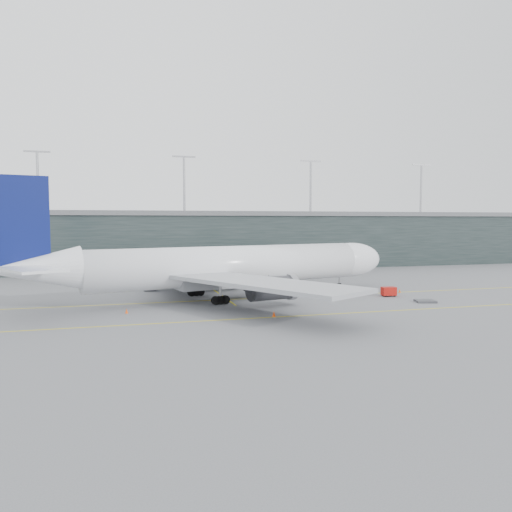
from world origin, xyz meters
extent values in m
plane|color=#5D5D62|center=(0.00, 0.00, 0.00)|extent=(320.00, 320.00, 0.00)
cube|color=gold|center=(0.00, -4.00, 0.01)|extent=(160.00, 0.25, 0.02)
cube|color=gold|center=(0.00, -20.00, 0.01)|extent=(160.00, 0.25, 0.02)
cube|color=gold|center=(5.00, 20.00, 0.01)|extent=(0.25, 60.00, 0.02)
cube|color=black|center=(0.00, 58.00, 7.00)|extent=(240.00, 35.00, 14.00)
cube|color=#5A5C5F|center=(0.00, 58.00, 14.60)|extent=(240.00, 36.00, 1.20)
cylinder|color=#9E9EA3|center=(-30.00, 48.00, 22.00)|extent=(0.60, 0.60, 14.00)
cylinder|color=#9E9EA3|center=(5.00, 48.00, 22.00)|extent=(0.60, 0.60, 14.00)
cylinder|color=#9E9EA3|center=(40.00, 48.00, 22.00)|extent=(0.60, 0.60, 14.00)
cylinder|color=#9E9EA3|center=(75.00, 48.00, 22.00)|extent=(0.60, 0.60, 14.00)
cylinder|color=white|center=(5.83, -2.51, 5.42)|extent=(47.20, 16.99, 6.34)
ellipsoid|color=white|center=(30.20, 3.25, 5.42)|extent=(14.41, 9.23, 6.34)
cone|color=white|center=(-22.51, -9.22, 6.13)|extent=(12.34, 8.51, 6.08)
cube|color=#9A9CA3|center=(4.84, -2.75, 2.96)|extent=(17.09, 8.74, 2.04)
cube|color=black|center=(33.98, 4.15, 6.44)|extent=(2.89, 3.50, 0.82)
cube|color=#9A9CA3|center=(6.50, -18.63, 4.39)|extent=(22.53, 30.34, 0.56)
cylinder|color=#38393D|center=(10.06, -11.49, 2.66)|extent=(7.78, 5.13, 3.58)
cube|color=#9A9CA3|center=(-0.80, 12.19, 4.39)|extent=(10.58, 30.03, 0.56)
cylinder|color=#38393D|center=(5.59, 7.40, 2.66)|extent=(7.78, 5.13, 3.58)
cube|color=#0A1353|center=(-24.00, -9.58, 12.57)|extent=(6.58, 2.03, 12.26)
cube|color=white|center=(-22.21, -14.93, 6.64)|extent=(9.31, 10.76, 0.36)
cube|color=white|center=(-24.80, -3.99, 6.64)|extent=(5.89, 9.36, 0.36)
cylinder|color=black|center=(27.71, 2.66, 0.56)|extent=(1.19, 0.66, 1.12)
cylinder|color=#9E9EA3|center=(27.71, 2.66, 1.33)|extent=(0.31, 0.31, 2.66)
cylinder|color=black|center=(2.99, -8.23, 0.66)|extent=(1.41, 0.80, 1.33)
cylinder|color=black|center=(0.73, 1.32, 0.66)|extent=(1.41, 0.80, 1.33)
cube|color=#2D2D32|center=(21.65, 1.49, 4.35)|extent=(2.93, 3.26, 2.44)
cube|color=#2D2D32|center=(21.99, 8.70, 4.35)|extent=(2.71, 11.41, 2.18)
cube|color=#2D2D32|center=(22.53, 20.01, 4.35)|extent=(2.92, 11.42, 2.26)
cube|color=#2D2D32|center=(23.06, 31.31, 4.35)|extent=(3.14, 11.43, 2.35)
cylinder|color=#9E9EA3|center=(22.02, 9.31, 1.65)|extent=(0.44, 0.44, 3.31)
cube|color=#38393D|center=(22.02, 9.31, 0.30)|extent=(1.80, 1.39, 0.61)
cylinder|color=#2D2D32|center=(21.65, 40.50, 4.35)|extent=(3.48, 3.48, 2.61)
cylinder|color=#2D2D32|center=(21.65, 40.50, 1.57)|extent=(1.57, 1.57, 3.13)
cube|color=#A6110B|center=(31.85, -7.83, 0.89)|extent=(2.46, 1.71, 1.37)
cylinder|color=black|center=(30.96, -8.27, 0.21)|extent=(0.44, 0.20, 0.42)
cylinder|color=black|center=(32.63, -8.44, 0.21)|extent=(0.44, 0.20, 0.42)
cylinder|color=black|center=(31.07, -7.22, 0.21)|extent=(0.44, 0.20, 0.42)
cylinder|color=black|center=(32.74, -7.39, 0.21)|extent=(0.44, 0.20, 0.42)
cube|color=#3B3B40|center=(34.20, -14.75, 0.18)|extent=(3.48, 3.05, 0.30)
cube|color=#38393D|center=(-6.27, 9.51, 0.17)|extent=(2.56, 2.20, 0.23)
cube|color=#A5ACB1|center=(-6.27, 9.51, 1.19)|extent=(2.09, 2.00, 1.70)
cube|color=#27489B|center=(-6.27, 9.51, 2.07)|extent=(2.16, 2.07, 0.09)
cube|color=#38393D|center=(-1.16, 11.41, 0.15)|extent=(2.23, 1.88, 0.20)
cube|color=silver|center=(-1.16, 11.41, 1.07)|extent=(1.82, 1.73, 1.53)
cube|color=#27489B|center=(-1.16, 11.41, 1.87)|extent=(1.87, 1.78, 0.08)
cube|color=#38393D|center=(0.56, 10.59, 0.16)|extent=(2.28, 1.90, 0.21)
cube|color=#ADB0B9|center=(0.56, 10.59, 1.11)|extent=(1.85, 1.75, 1.58)
cube|color=#27489B|center=(0.56, 10.59, 1.93)|extent=(1.90, 1.81, 0.08)
cone|color=#E3580C|center=(36.06, -4.38, 0.34)|extent=(0.42, 0.42, 0.67)
cone|color=#EE440D|center=(7.82, -19.74, 0.39)|extent=(0.49, 0.49, 0.77)
cone|color=orange|center=(9.28, 9.39, 0.36)|extent=(0.45, 0.45, 0.72)
cone|color=#EA4C0D|center=(-10.90, -11.97, 0.34)|extent=(0.42, 0.42, 0.67)
camera|label=1|loc=(-11.99, -81.84, 12.62)|focal=35.00mm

